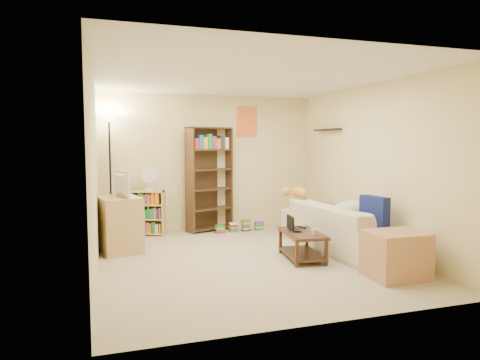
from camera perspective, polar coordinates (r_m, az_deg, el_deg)
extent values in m
plane|color=tan|center=(6.08, 1.07, -10.45)|extent=(4.50, 4.50, 0.00)
cube|color=beige|center=(8.03, -3.99, 2.36)|extent=(4.00, 0.04, 2.50)
cube|color=beige|center=(3.81, 11.86, -0.66)|extent=(4.00, 0.04, 2.50)
cube|color=beige|center=(5.57, -18.81, 0.94)|extent=(0.04, 4.50, 2.50)
cube|color=beige|center=(6.77, 17.37, 1.65)|extent=(0.04, 4.50, 2.50)
cube|color=white|center=(5.93, 1.11, 13.55)|extent=(4.00, 4.50, 0.04)
cube|color=red|center=(8.22, 0.92, 7.79)|extent=(0.40, 0.02, 0.58)
cube|color=black|center=(7.83, 11.54, 6.59)|extent=(0.12, 0.80, 0.03)
imported|color=beige|center=(6.66, 13.82, -6.13)|extent=(2.52, 1.27, 0.70)
cube|color=navy|center=(6.27, 17.47, -3.95)|extent=(0.21, 0.48, 0.41)
ellipsoid|color=beige|center=(6.77, 14.78, -3.83)|extent=(0.64, 0.46, 0.28)
ellipsoid|color=orange|center=(7.23, 7.98, -1.65)|extent=(0.45, 0.23, 0.18)
sphere|color=orange|center=(7.10, 6.20, -1.54)|extent=(0.15, 0.15, 0.15)
cube|color=#43271A|center=(6.04, 8.30, -7.05)|extent=(0.57, 0.91, 0.04)
cube|color=#43271A|center=(6.11, 8.27, -9.68)|extent=(0.54, 0.86, 0.03)
cube|color=#43271A|center=(5.67, 7.58, -9.63)|extent=(0.04, 0.04, 0.38)
cube|color=#43271A|center=(5.81, 11.44, -9.33)|extent=(0.04, 0.04, 0.38)
cube|color=#43271A|center=(6.37, 5.41, -7.98)|extent=(0.04, 0.04, 0.38)
cube|color=#43271A|center=(6.49, 8.89, -7.76)|extent=(0.04, 0.04, 0.38)
imported|color=black|center=(6.16, 7.83, -6.50)|extent=(0.46, 0.39, 0.03)
cube|color=white|center=(6.10, 6.73, -5.64)|extent=(0.04, 0.29, 0.19)
imported|color=silver|center=(5.85, 9.84, -6.84)|extent=(0.12, 0.12, 0.09)
cube|color=black|center=(6.33, 8.27, -6.23)|extent=(0.08, 0.16, 0.02)
cube|color=tan|center=(6.66, -15.81, -5.67)|extent=(0.70, 0.86, 0.82)
imported|color=black|center=(6.58, -15.93, -0.50)|extent=(0.71, 0.38, 0.39)
cube|color=#442A1A|center=(7.85, -4.08, 0.09)|extent=(0.90, 0.56, 1.90)
cube|color=tan|center=(7.68, -12.30, -4.31)|extent=(0.66, 0.42, 0.78)
cylinder|color=silver|center=(7.61, -12.02, -1.26)|extent=(0.16, 0.16, 0.04)
cylinder|color=silver|center=(7.60, -12.03, -0.51)|extent=(0.02, 0.02, 0.16)
cylinder|color=silver|center=(7.56, -12.03, 0.68)|extent=(0.28, 0.06, 0.28)
cylinder|color=black|center=(7.78, -16.70, -7.10)|extent=(0.31, 0.31, 0.03)
cylinder|color=black|center=(7.63, -16.89, 0.12)|extent=(0.03, 0.03, 2.00)
cone|color=#FFE9C6|center=(7.62, -17.09, 7.96)|extent=(0.36, 0.36, 0.16)
cube|color=#B17D56|center=(7.75, 10.47, -5.09)|extent=(0.48, 0.48, 0.55)
cube|color=tan|center=(5.53, 20.05, -9.34)|extent=(0.67, 0.56, 0.56)
cube|color=red|center=(7.74, -2.73, -6.55)|extent=(0.16, 0.13, 0.14)
cube|color=#1966B2|center=(7.81, -0.93, -6.32)|extent=(0.16, 0.13, 0.17)
cube|color=gold|center=(7.90, 0.82, -6.09)|extent=(0.16, 0.13, 0.20)
cube|color=#268C33|center=(7.99, 2.54, -6.12)|extent=(0.16, 0.13, 0.16)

